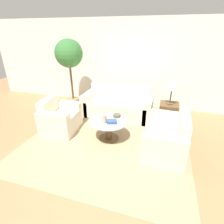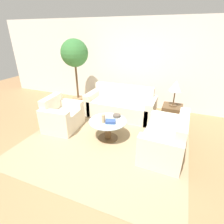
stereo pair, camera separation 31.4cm
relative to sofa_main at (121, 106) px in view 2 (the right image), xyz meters
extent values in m
plane|color=#9E754C|center=(0.16, -1.89, -0.29)|extent=(14.00, 14.00, 0.00)
cube|color=white|center=(0.16, 0.96, 1.01)|extent=(10.00, 0.06, 2.60)
cube|color=tan|center=(0.13, -1.26, -0.28)|extent=(3.43, 3.36, 0.01)
cube|color=beige|center=(0.00, -0.07, -0.06)|extent=(1.72, 0.80, 0.45)
cube|color=beige|center=(0.00, 0.23, 0.13)|extent=(1.72, 0.18, 0.84)
cube|color=beige|center=(-0.86, -0.07, 0.02)|extent=(0.20, 0.80, 0.61)
cube|color=beige|center=(0.86, -0.07, 0.02)|extent=(0.20, 0.80, 0.61)
cube|color=beige|center=(-1.08, -1.22, -0.06)|extent=(0.79, 0.76, 0.45)
cube|color=beige|center=(-1.36, -1.25, 0.12)|extent=(0.24, 0.71, 0.80)
cube|color=beige|center=(-1.05, -1.57, 0.02)|extent=(0.75, 0.27, 0.61)
cube|color=beige|center=(-1.11, -0.88, 0.02)|extent=(0.75, 0.27, 0.61)
cube|color=beige|center=(1.34, -1.30, -0.06)|extent=(0.80, 1.07, 0.45)
cube|color=beige|center=(1.63, -1.32, 0.12)|extent=(0.22, 1.05, 0.82)
cube|color=beige|center=(1.36, -0.79, 0.02)|extent=(0.76, 0.23, 0.61)
cube|color=beige|center=(1.32, -1.82, 0.02)|extent=(0.76, 0.23, 0.61)
cylinder|color=brown|center=(0.13, -1.26, -0.28)|extent=(0.45, 0.45, 0.02)
cylinder|color=brown|center=(0.13, -1.26, -0.07)|extent=(0.15, 0.15, 0.43)
cylinder|color=#B2C6C6|center=(0.13, -1.26, 0.15)|extent=(0.82, 0.82, 0.02)
cube|color=brown|center=(1.39, -0.09, -0.01)|extent=(0.47, 0.47, 0.54)
cylinder|color=brown|center=(1.39, -0.09, 0.27)|extent=(0.18, 0.18, 0.02)
cylinder|color=brown|center=(1.39, -0.09, 0.46)|extent=(0.03, 0.03, 0.36)
cone|color=beige|center=(1.39, -0.09, 0.77)|extent=(0.31, 0.31, 0.25)
cylinder|color=#93704C|center=(-1.48, 0.12, -0.13)|extent=(0.37, 0.37, 0.30)
cylinder|color=brown|center=(-1.48, 0.12, 0.58)|extent=(0.06, 0.06, 1.13)
sphere|color=#387538|center=(-1.48, 0.12, 1.37)|extent=(0.78, 0.78, 0.78)
cylinder|color=tan|center=(0.08, -1.36, 0.25)|extent=(0.08, 0.08, 0.18)
cylinder|color=brown|center=(0.25, -1.01, 0.19)|extent=(0.17, 0.17, 0.06)
cube|color=#334C8C|center=(0.23, -1.32, 0.20)|extent=(0.24, 0.20, 0.07)
camera|label=1|loc=(1.18, -4.45, 1.93)|focal=28.00mm
camera|label=2|loc=(1.47, -4.34, 1.93)|focal=28.00mm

